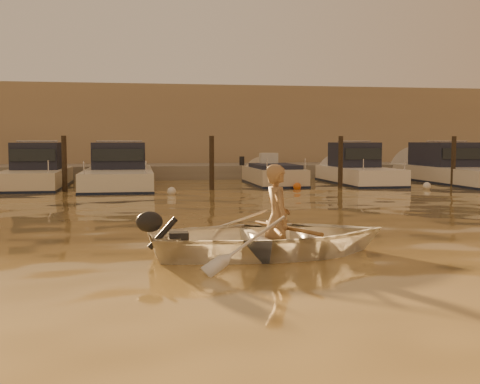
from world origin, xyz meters
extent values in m
plane|color=olive|center=(0.00, 0.00, 0.00)|extent=(160.00, 160.00, 0.00)
imported|color=silver|center=(-0.80, 0.85, 0.28)|extent=(4.03, 3.00, 0.80)
imported|color=#96714B|center=(-0.70, 0.85, 0.57)|extent=(0.46, 0.66, 1.74)
cylinder|color=brown|center=(-0.55, 0.86, 0.42)|extent=(0.63, 2.04, 0.13)
cylinder|color=brown|center=(-0.75, 0.85, 0.42)|extent=(0.29, 2.09, 0.13)
cylinder|color=#2D2319|center=(-5.50, 13.80, 0.90)|extent=(0.18, 0.18, 2.20)
cylinder|color=#2D2319|center=(-0.20, 13.80, 0.90)|extent=(0.18, 0.18, 2.20)
cylinder|color=#2D2319|center=(4.80, 13.80, 0.90)|extent=(0.18, 0.18, 2.20)
cylinder|color=#2D2319|center=(9.50, 13.80, 0.90)|extent=(0.18, 0.18, 2.20)
sphere|color=silver|center=(-1.79, 12.04, 0.10)|extent=(0.30, 0.30, 0.30)
sphere|color=#CD5C18|center=(2.99, 13.46, 0.10)|extent=(0.30, 0.30, 0.30)
sphere|color=silver|center=(7.94, 12.90, 0.10)|extent=(0.30, 0.30, 0.30)
cube|color=gray|center=(0.00, 21.50, 0.15)|extent=(52.00, 4.00, 1.00)
cube|color=#9E8466|center=(0.00, 27.00, 2.40)|extent=(46.00, 7.00, 4.80)
camera|label=1|loc=(-2.86, -8.41, 1.80)|focal=45.00mm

